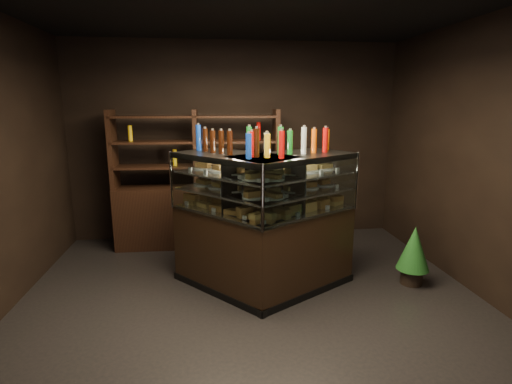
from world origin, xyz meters
TOP-DOWN VIEW (x-y plane):
  - ground at (0.00, 0.00)m, footprint 5.00×5.00m
  - room_shell at (0.00, 0.00)m, footprint 5.02×5.02m
  - display_case at (0.16, 0.56)m, footprint 2.14×1.54m
  - food_display at (0.16, 0.56)m, footprint 1.73×1.07m
  - bottles_top at (0.16, 0.56)m, footprint 1.55×0.93m
  - potted_conifer at (1.91, 0.42)m, footprint 0.37×0.37m
  - back_shelving at (-0.60, 2.05)m, footprint 2.38×0.48m

SIDE VIEW (x-z plane):
  - ground at x=0.00m, z-range 0.00..0.00m
  - potted_conifer at x=1.91m, z-range 0.06..0.85m
  - display_case at x=0.16m, z-range -0.26..1.29m
  - back_shelving at x=-0.60m, z-range -0.39..1.61m
  - food_display at x=0.16m, z-range 0.94..1.42m
  - bottles_top at x=0.16m, z-range 1.54..1.84m
  - room_shell at x=0.00m, z-range 0.44..3.45m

